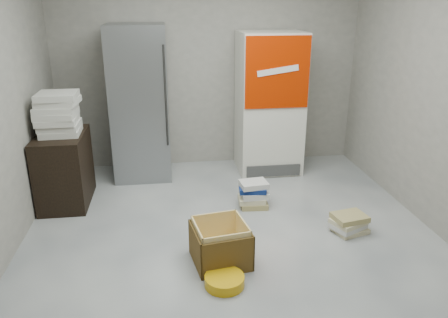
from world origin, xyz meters
name	(u,v)px	position (x,y,z in m)	size (l,w,h in m)	color
ground	(239,258)	(0.00, 0.00, 0.00)	(5.00, 5.00, 0.00)	beige
room_shell	(241,52)	(0.00, 0.00, 1.80)	(4.04, 5.04, 2.82)	#9B958B
steel_fridge	(140,103)	(-0.90, 2.13, 0.95)	(0.70, 0.72, 1.90)	gray
coke_cooler	(269,103)	(0.75, 2.12, 0.90)	(0.80, 0.73, 1.80)	silver
wood_shelf	(65,169)	(-1.73, 1.40, 0.40)	(0.50, 0.80, 0.80)	black
supply_box_stack	(58,114)	(-1.72, 1.40, 1.03)	(0.45, 0.44, 0.45)	beige
phonebook_stack_main	(253,194)	(0.33, 1.00, 0.15)	(0.33, 0.27, 0.30)	tan
phonebook_stack_side	(349,223)	(1.15, 0.31, 0.10)	(0.41, 0.36, 0.20)	beige
cardboard_box	(220,246)	(-0.17, -0.03, 0.15)	(0.53, 0.53, 0.38)	yellow
bucket_lid	(224,281)	(-0.18, -0.38, 0.04)	(0.32, 0.32, 0.09)	#D9A00B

